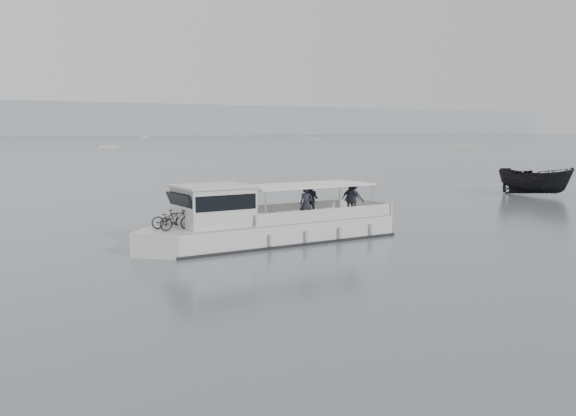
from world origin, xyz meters
TOP-DOWN VIEW (x-y plane):
  - ground at (0.00, 0.00)m, footprint 1400.00×1400.00m
  - tour_boat at (-2.74, 3.58)m, footprint 13.26×3.49m
  - dark_motorboat at (27.32, 11.16)m, footprint 3.91×6.52m

SIDE VIEW (x-z plane):
  - ground at x=0.00m, z-range 0.00..0.00m
  - tour_boat at x=-2.74m, z-range -1.86..3.69m
  - dark_motorboat at x=27.32m, z-range 0.00..2.37m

